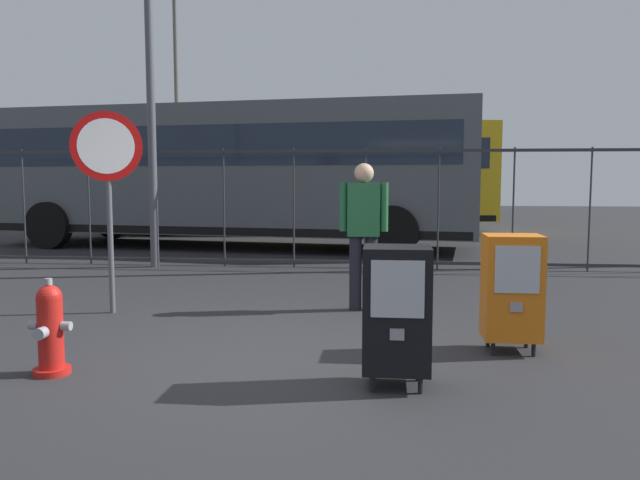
{
  "coord_description": "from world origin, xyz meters",
  "views": [
    {
      "loc": [
        0.93,
        -4.9,
        1.51
      ],
      "look_at": [
        0.3,
        1.2,
        0.9
      ],
      "focal_mm": 35.36,
      "sensor_mm": 36.0,
      "label": 1
    }
  ],
  "objects": [
    {
      "name": "street_light_near_right",
      "position": [
        -5.59,
        14.53,
        4.9
      ],
      "size": [
        0.32,
        0.32,
        8.64
      ],
      "color": "#4C4F54",
      "rests_on": "ground_plane"
    },
    {
      "name": "newspaper_box_primary",
      "position": [
        2.03,
        0.6,
        0.57
      ],
      "size": [
        0.48,
        0.42,
        1.02
      ],
      "color": "black",
      "rests_on": "ground_plane"
    },
    {
      "name": "fire_hydrant",
      "position": [
        -1.61,
        -0.41,
        0.35
      ],
      "size": [
        0.33,
        0.32,
        0.75
      ],
      "color": "red",
      "rests_on": "ground_plane"
    },
    {
      "name": "fence_barrier",
      "position": [
        0.0,
        5.58,
        1.02
      ],
      "size": [
        18.03,
        0.04,
        2.0
      ],
      "color": "#2D2D33",
      "rests_on": "ground_plane"
    },
    {
      "name": "pedestrian",
      "position": [
        0.69,
        2.22,
        0.95
      ],
      "size": [
        0.55,
        0.22,
        1.67
      ],
      "color": "black",
      "rests_on": "ground_plane"
    },
    {
      "name": "stop_sign",
      "position": [
        -2.1,
        1.75,
        1.6
      ],
      "size": [
        0.71,
        0.31,
        2.23
      ],
      "color": "#4C4F54",
      "rests_on": "ground_plane"
    },
    {
      "name": "street_light_near_left",
      "position": [
        -2.95,
        5.36,
        3.94
      ],
      "size": [
        0.32,
        0.32,
        6.76
      ],
      "color": "#4C4F54",
      "rests_on": "ground_plane"
    },
    {
      "name": "bus_far",
      "position": [
        -1.42,
        12.63,
        1.71
      ],
      "size": [
        10.72,
        3.73,
        3.0
      ],
      "rotation": [
        0.0,
        0.0,
        0.12
      ],
      "color": "gold",
      "rests_on": "ground_plane"
    },
    {
      "name": "newspaper_box_secondary",
      "position": [
        1.02,
        -0.43,
        0.57
      ],
      "size": [
        0.48,
        0.42,
        1.02
      ],
      "color": "black",
      "rests_on": "ground_plane"
    },
    {
      "name": "ground_plane",
      "position": [
        0.0,
        0.0,
        0.0
      ],
      "size": [
        60.0,
        60.0,
        0.0
      ],
      "primitive_type": "plane",
      "color": "#262628"
    },
    {
      "name": "bus_near",
      "position": [
        -2.41,
        8.58,
        1.71
      ],
      "size": [
        10.74,
        3.89,
        3.0
      ],
      "rotation": [
        0.0,
        0.0,
        -0.13
      ],
      "color": "#4C5156",
      "rests_on": "ground_plane"
    }
  ]
}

